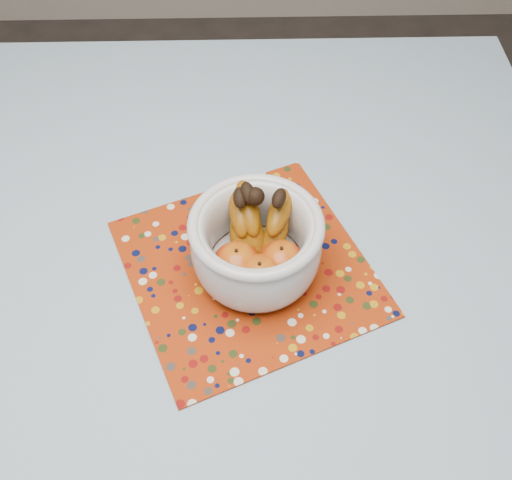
% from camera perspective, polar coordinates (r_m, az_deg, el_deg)
% --- Properties ---
extents(table, '(1.20, 1.20, 0.75)m').
position_cam_1_polar(table, '(0.97, -7.30, -8.37)').
color(table, brown).
rests_on(table, ground).
extents(tablecloth, '(1.32, 1.32, 0.01)m').
position_cam_1_polar(tablecloth, '(0.90, -7.82, -5.76)').
color(tablecloth, '#6288A4').
rests_on(tablecloth, table).
extents(placemat, '(0.45, 0.45, 0.00)m').
position_cam_1_polar(placemat, '(0.91, -0.82, -2.63)').
color(placemat, '#922808').
rests_on(placemat, tablecloth).
extents(fruit_bowl, '(0.19, 0.20, 0.14)m').
position_cam_1_polar(fruit_bowl, '(0.86, 0.10, 0.01)').
color(fruit_bowl, silver).
rests_on(fruit_bowl, placemat).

